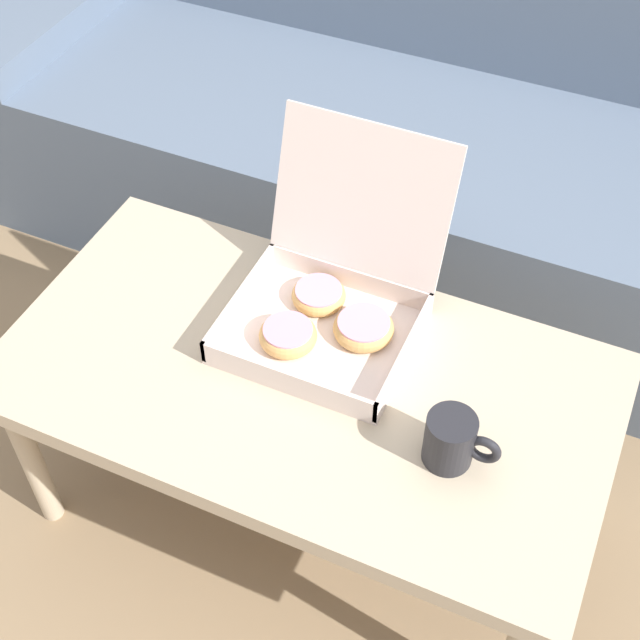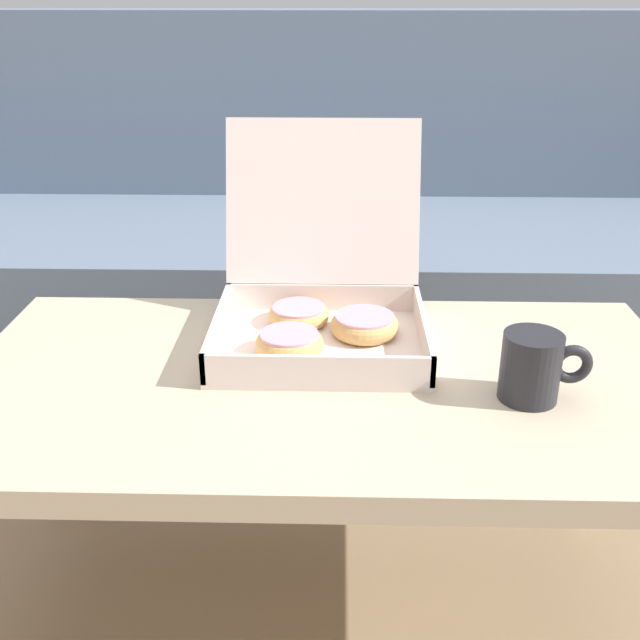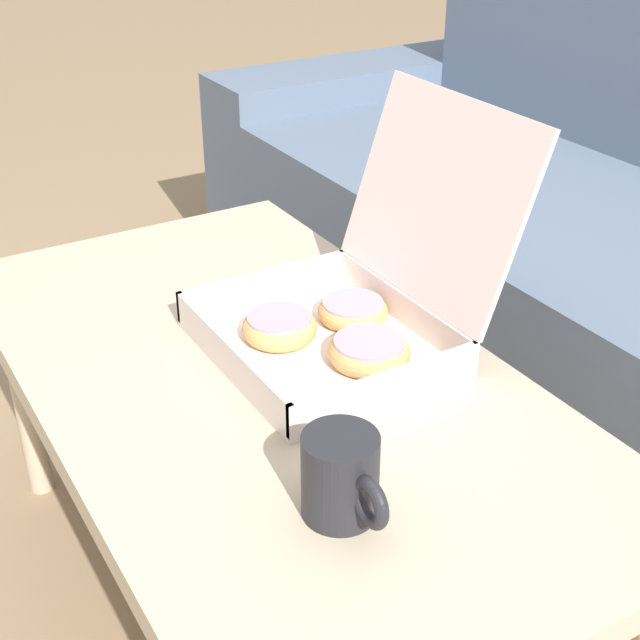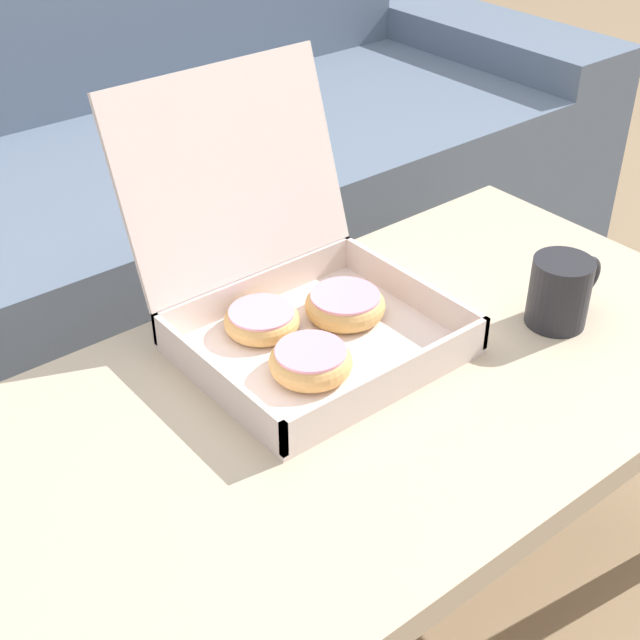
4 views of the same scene
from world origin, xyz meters
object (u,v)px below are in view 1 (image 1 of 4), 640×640
object	(u,v)px
couch	(458,149)
coffee_mug	(452,440)
pastry_box	(331,299)
coffee_table	(304,390)

from	to	relation	value
couch	coffee_mug	size ratio (longest dim) A/B	19.94
pastry_box	coffee_mug	world-z (taller)	pastry_box
coffee_mug	pastry_box	bearing A→B (deg)	146.04
couch	coffee_table	distance (m)	0.95
pastry_box	coffee_table	bearing A→B (deg)	-86.18
pastry_box	coffee_mug	distance (m)	0.37
coffee_table	coffee_mug	world-z (taller)	coffee_mug
couch	coffee_table	bearing A→B (deg)	-90.00
couch	pastry_box	size ratio (longest dim) A/B	6.66
couch	coffee_table	xyz separation A→B (m)	(0.00, -0.94, 0.10)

